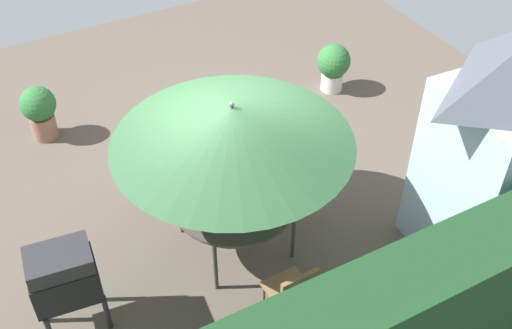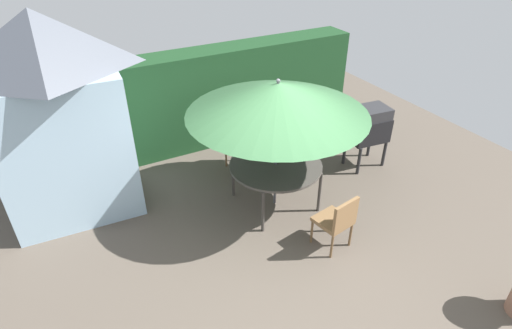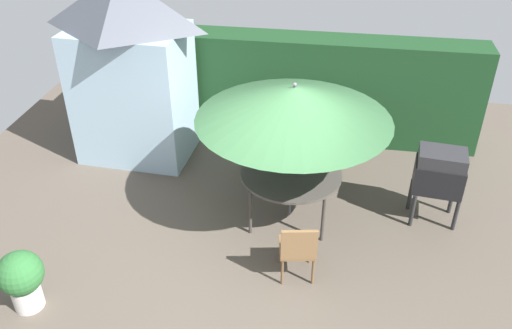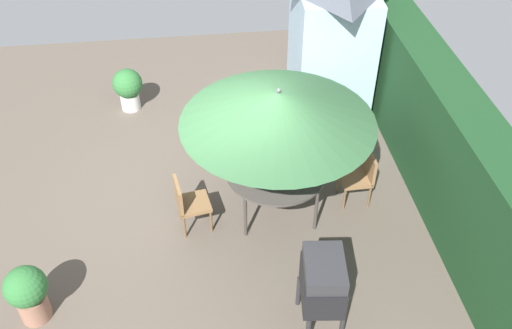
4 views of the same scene
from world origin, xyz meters
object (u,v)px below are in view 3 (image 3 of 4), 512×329
Objects in this scene: bbq_grill at (439,173)px; potted_plant_by_shed at (22,278)px; garden_shed at (131,68)px; chair_near_shed at (298,248)px; chair_far_side at (297,142)px; patio_table at (291,175)px; patio_umbrella at (294,103)px.

bbq_grill is 1.43× the size of potted_plant_by_shed.
garden_shed reaches higher than chair_near_shed.
bbq_grill reaches higher than chair_near_shed.
potted_plant_by_shed is at bearing -162.54° from chair_near_shed.
chair_far_side is at bearing -2.30° from garden_shed.
bbq_grill is (5.03, -1.21, -0.79)m from garden_shed.
chair_near_shed and chair_far_side have the same top height.
bbq_grill is at bearing 39.77° from chair_near_shed.
chair_far_side is 1.08× the size of potted_plant_by_shed.
bbq_grill is at bearing 26.79° from potted_plant_by_shed.
patio_table is 1.25× the size of bbq_grill.
bbq_grill is at bearing -13.54° from garden_shed.
chair_near_shed is 3.42m from potted_plant_by_shed.
garden_shed is 1.16× the size of patio_umbrella.
garden_shed is 3.25m from patio_umbrella.
chair_far_side is (-0.27, 2.68, 0.00)m from chair_near_shed.
garden_shed is 4.34m from chair_near_shed.
chair_near_shed is at bearing -140.23° from bbq_grill.
patio_umbrella is 3.29× the size of potted_plant_by_shed.
potted_plant_by_shed is at bearing -153.21° from bbq_grill.
chair_near_shed is (3.13, -2.79, -1.11)m from garden_shed.
patio_umbrella is 1.93m from chair_far_side.
chair_far_side is at bearing 153.16° from bbq_grill.
garden_shed is at bearing 153.39° from patio_table.
garden_shed is 3.07m from chair_far_side.
patio_table is at bearing 100.05° from chair_near_shed.
bbq_grill is (2.13, 0.24, -1.06)m from patio_umbrella.
garden_shed is 2.14× the size of patio_table.
patio_umbrella reaches higher than chair_far_side.
patio_umbrella is at bearing -173.62° from bbq_grill.
garden_shed is at bearing 153.39° from patio_umbrella.
chair_near_shed is (0.24, -1.34, -1.39)m from patio_umbrella.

